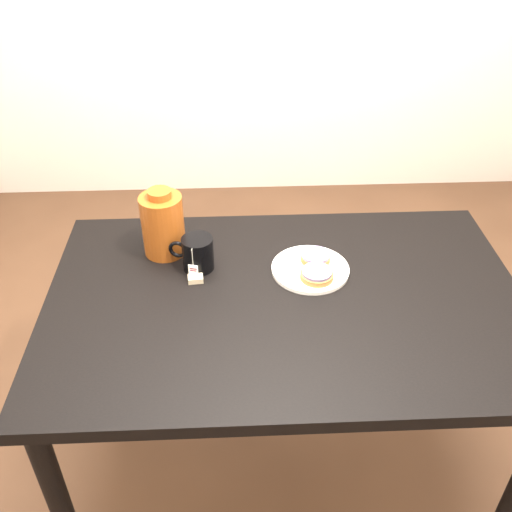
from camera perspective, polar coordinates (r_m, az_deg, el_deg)
The scene contains 8 objects.
ground_plane at distance 2.23m, azimuth 2.36°, elevation -18.98°, with size 4.00×4.00×0.00m, color brown.
table at distance 1.72m, azimuth 2.90°, elevation -6.19°, with size 1.40×0.90×0.75m.
plate at distance 1.77m, azimuth 5.45°, elevation -1.26°, with size 0.24×0.24×0.02m.
bagel_back at distance 1.79m, azimuth 5.98°, elevation -0.12°, with size 0.12×0.12×0.03m.
bagel_front at distance 1.72m, azimuth 6.10°, elevation -1.84°, with size 0.12×0.12×0.03m.
mug at distance 1.76m, azimuth -5.91°, elevation 0.29°, with size 0.15×0.12×0.11m.
teabag_pouch at distance 1.73m, azimuth -6.06°, elevation -2.28°, with size 0.04×0.03×0.02m, color #C6B793.
bagel_package at distance 1.81m, azimuth -9.30°, elevation 3.17°, with size 0.17×0.17×0.22m.
Camera 1 is at (-0.15, -1.27, 1.83)m, focal length 40.00 mm.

